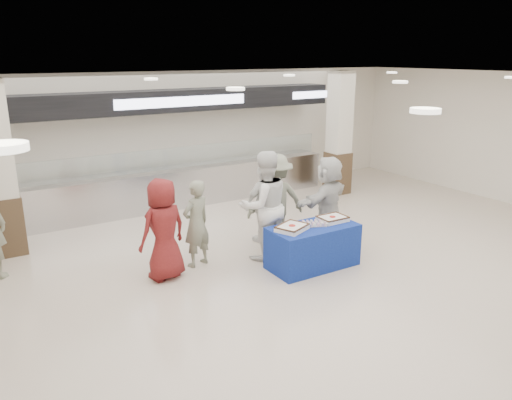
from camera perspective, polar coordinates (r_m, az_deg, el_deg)
ground at (r=8.19m, az=7.19°, el=-9.83°), size 14.00×14.00×0.00m
serving_line at (r=12.25m, az=-8.72°, el=4.69°), size 8.70×0.85×2.80m
column_left at (r=10.08m, az=-27.24°, el=2.69°), size 0.55×0.55×3.20m
column_right at (r=13.31m, az=9.46°, el=7.21°), size 0.55×0.55×3.20m
display_table at (r=8.78m, az=6.48°, el=-5.28°), size 1.56×0.80×0.75m
sheet_cake_left at (r=8.39m, az=4.14°, el=-3.13°), size 0.62×0.56×0.10m
sheet_cake_right at (r=8.93m, az=8.74°, el=-2.08°), size 0.49×0.38×0.10m
cupcake_tray at (r=8.69m, az=6.74°, el=-2.67°), size 0.44×0.39×0.06m
civilian_maroon at (r=8.26m, az=-10.53°, el=-3.32°), size 0.93×0.71×1.70m
soldier_a at (r=8.70m, az=-6.84°, el=-2.69°), size 0.65×0.52×1.55m
chef_tall at (r=8.89m, az=0.95°, el=-0.67°), size 1.02×0.83×1.99m
chef_short at (r=9.77m, az=0.94°, el=-0.42°), size 0.95×0.48×1.55m
soldier_b at (r=9.65m, az=2.30°, el=0.05°), size 1.26×0.88×1.78m
civilian_white at (r=9.73m, az=8.23°, el=-0.06°), size 1.70×1.07×1.75m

